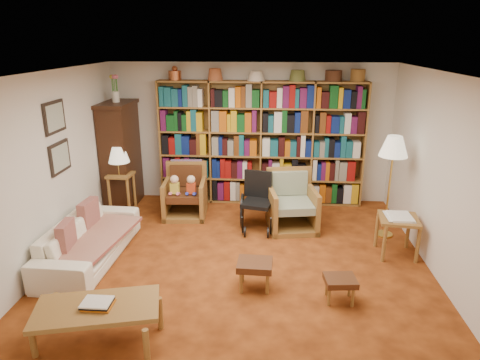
# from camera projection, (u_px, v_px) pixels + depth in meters

# --- Properties ---
(floor) EXTENTS (5.00, 5.00, 0.00)m
(floor) POSITION_uv_depth(u_px,v_px,m) (240.00, 263.00, 5.77)
(floor) COLOR #A14B18
(floor) RESTS_ON ground
(ceiling) EXTENTS (5.00, 5.00, 0.00)m
(ceiling) POSITION_uv_depth(u_px,v_px,m) (240.00, 73.00, 4.98)
(ceiling) COLOR white
(ceiling) RESTS_ON wall_back
(wall_back) EXTENTS (5.00, 0.00, 5.00)m
(wall_back) POSITION_uv_depth(u_px,v_px,m) (250.00, 133.00, 7.74)
(wall_back) COLOR silver
(wall_back) RESTS_ON floor
(wall_front) EXTENTS (5.00, 0.00, 5.00)m
(wall_front) POSITION_uv_depth(u_px,v_px,m) (214.00, 283.00, 3.01)
(wall_front) COLOR silver
(wall_front) RESTS_ON floor
(wall_left) EXTENTS (0.00, 5.00, 5.00)m
(wall_left) POSITION_uv_depth(u_px,v_px,m) (48.00, 171.00, 5.55)
(wall_left) COLOR silver
(wall_left) RESTS_ON floor
(wall_right) EXTENTS (0.00, 5.00, 5.00)m
(wall_right) POSITION_uv_depth(u_px,v_px,m) (445.00, 180.00, 5.20)
(wall_right) COLOR silver
(wall_right) RESTS_ON floor
(bookshelf) EXTENTS (3.60, 0.30, 2.42)m
(bookshelf) POSITION_uv_depth(u_px,v_px,m) (261.00, 140.00, 7.59)
(bookshelf) COLOR olive
(bookshelf) RESTS_ON floor
(curio_cabinet) EXTENTS (0.50, 0.95, 2.40)m
(curio_cabinet) POSITION_uv_depth(u_px,v_px,m) (121.00, 154.00, 7.52)
(curio_cabinet) COLOR #351A0E
(curio_cabinet) RESTS_ON floor
(framed_pictures) EXTENTS (0.03, 0.52, 0.97)m
(framed_pictures) POSITION_uv_depth(u_px,v_px,m) (57.00, 138.00, 5.72)
(framed_pictures) COLOR black
(framed_pictures) RESTS_ON wall_left
(sofa) EXTENTS (1.96, 0.80, 0.57)m
(sofa) POSITION_uv_depth(u_px,v_px,m) (89.00, 240.00, 5.80)
(sofa) COLOR white
(sofa) RESTS_ON floor
(sofa_throw) EXTENTS (0.97, 1.56, 0.04)m
(sofa_throw) POSITION_uv_depth(u_px,v_px,m) (93.00, 239.00, 5.79)
(sofa_throw) COLOR beige
(sofa_throw) RESTS_ON sofa
(cushion_left) EXTENTS (0.16, 0.41, 0.40)m
(cushion_left) POSITION_uv_depth(u_px,v_px,m) (89.00, 218.00, 6.09)
(cushion_left) COLOR maroon
(cushion_left) RESTS_ON sofa
(cushion_right) EXTENTS (0.16, 0.39, 0.38)m
(cushion_right) POSITION_uv_depth(u_px,v_px,m) (67.00, 240.00, 5.42)
(cushion_right) COLOR maroon
(cushion_right) RESTS_ON sofa
(side_table_lamp) EXTENTS (0.42, 0.42, 0.71)m
(side_table_lamp) POSITION_uv_depth(u_px,v_px,m) (121.00, 185.00, 7.28)
(side_table_lamp) COLOR olive
(side_table_lamp) RESTS_ON floor
(table_lamp) EXTENTS (0.35, 0.35, 0.48)m
(table_lamp) POSITION_uv_depth(u_px,v_px,m) (119.00, 155.00, 7.12)
(table_lamp) COLOR gold
(table_lamp) RESTS_ON side_table_lamp
(armchair_leather) EXTENTS (0.74, 0.79, 0.89)m
(armchair_leather) POSITION_uv_depth(u_px,v_px,m) (186.00, 194.00, 7.31)
(armchair_leather) COLOR olive
(armchair_leather) RESTS_ON floor
(armchair_sage) EXTENTS (0.86, 0.88, 0.92)m
(armchair_sage) POSITION_uv_depth(u_px,v_px,m) (292.00, 205.00, 6.83)
(armchair_sage) COLOR olive
(armchair_sage) RESTS_ON floor
(wheelchair) EXTENTS (0.53, 0.73, 0.91)m
(wheelchair) POSITION_uv_depth(u_px,v_px,m) (258.00, 203.00, 6.75)
(wheelchair) COLOR black
(wheelchair) RESTS_ON floor
(floor_lamp) EXTENTS (0.41, 0.41, 1.56)m
(floor_lamp) POSITION_uv_depth(u_px,v_px,m) (393.00, 150.00, 6.17)
(floor_lamp) COLOR gold
(floor_lamp) RESTS_ON floor
(side_table_papers) EXTENTS (0.57, 0.57, 0.59)m
(side_table_papers) POSITION_uv_depth(u_px,v_px,m) (398.00, 224.00, 5.86)
(side_table_papers) COLOR olive
(side_table_papers) RESTS_ON floor
(footstool_a) EXTENTS (0.43, 0.37, 0.35)m
(footstool_a) POSITION_uv_depth(u_px,v_px,m) (255.00, 267.00, 5.12)
(footstool_a) COLOR #532F16
(footstool_a) RESTS_ON floor
(footstool_b) EXTENTS (0.38, 0.33, 0.30)m
(footstool_b) POSITION_uv_depth(u_px,v_px,m) (340.00, 282.00, 4.87)
(footstool_b) COLOR #532F16
(footstool_b) RESTS_ON floor
(coffee_table) EXTENTS (1.29, 0.85, 0.47)m
(coffee_table) POSITION_uv_depth(u_px,v_px,m) (97.00, 310.00, 4.16)
(coffee_table) COLOR olive
(coffee_table) RESTS_ON floor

